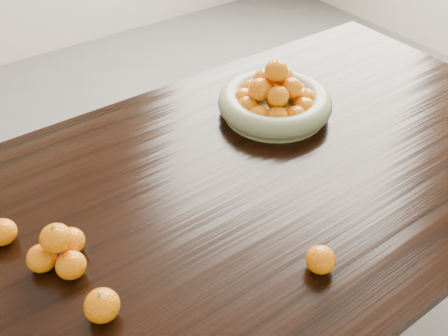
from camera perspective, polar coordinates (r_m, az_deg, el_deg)
dining_table at (r=1.26m, az=-0.52°, el=-5.45°), size 2.00×1.00×0.75m
fruit_bowl at (r=1.45m, az=5.82°, el=7.68°), size 0.33×0.33×0.17m
orange_pyramid at (r=1.06m, az=-18.27°, el=-8.92°), size 0.13×0.12×0.11m
loose_orange_0 at (r=0.97m, az=-13.78°, el=-15.01°), size 0.07×0.07×0.06m
loose_orange_2 at (r=1.03m, az=10.99°, el=-10.25°), size 0.06×0.06×0.06m
loose_orange_3 at (r=1.16m, az=-24.02°, el=-6.70°), size 0.06×0.06×0.06m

